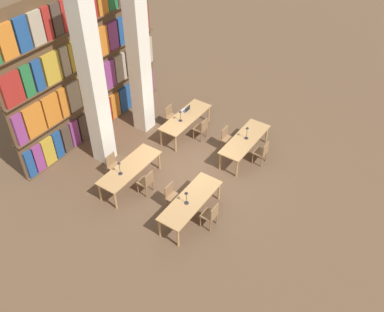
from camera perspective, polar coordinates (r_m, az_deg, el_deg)
ground_plane at (r=14.59m, az=-0.41°, el=-1.80°), size 40.00×40.00×0.00m
bookshelf_bank at (r=15.40m, az=-13.64°, el=11.44°), size 6.86×0.35×5.50m
pillar_left at (r=13.67m, az=-13.09°, el=9.47°), size 0.58×0.58×6.00m
pillar_center at (r=15.03m, az=-7.15°, el=13.22°), size 0.58×0.58×6.00m
reading_table_0 at (r=12.61m, az=-0.19°, el=-6.09°), size 2.36×0.80×0.74m
chair_0 at (r=12.51m, az=2.51°, el=-7.85°), size 0.42×0.40×0.88m
chair_1 at (r=13.03m, az=-2.62°, el=-5.33°), size 0.42×0.40×0.88m
desk_lamp_0 at (r=12.23m, az=-0.75°, el=-5.29°), size 0.14×0.14×0.47m
reading_table_1 at (r=14.85m, az=7.07°, el=2.06°), size 2.36×0.80×0.74m
chair_2 at (r=14.73m, az=9.30°, el=0.52°), size 0.42×0.40×0.88m
chair_3 at (r=15.18m, az=4.71°, el=2.38°), size 0.42×0.40×0.88m
desk_lamp_1 at (r=14.62m, az=7.35°, el=3.37°), size 0.14×0.14×0.49m
reading_table_2 at (r=13.78m, az=-8.29°, el=-1.68°), size 2.36×0.80×0.74m
chair_4 at (r=13.54m, az=-6.08°, el=-3.41°), size 0.42×0.40×0.88m
chair_5 at (r=14.26m, az=-10.38°, el=-1.24°), size 0.42×0.40×0.88m
desk_lamp_2 at (r=13.31m, az=-9.67°, el=-1.30°), size 0.14×0.14×0.49m
reading_table_3 at (r=15.79m, az=-0.86°, el=5.04°), size 2.36×0.80×0.74m
chair_6 at (r=15.61m, az=1.29°, el=3.74°), size 0.42×0.40×0.88m
chair_7 at (r=16.24m, az=-2.79°, el=5.35°), size 0.42×0.40×0.88m
desk_lamp_3 at (r=15.36m, az=-1.57°, el=5.63°), size 0.14×0.14×0.45m
laptop at (r=16.03m, az=-0.82°, el=6.17°), size 0.32×0.22×0.21m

